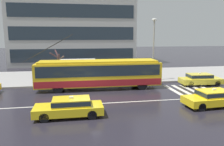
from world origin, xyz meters
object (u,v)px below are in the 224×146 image
at_px(trolleybus, 99,73).
at_px(pedestrian_approaching_curb, 120,74).
at_px(street_lamp, 154,45).
at_px(taxi_oncoming_far, 212,97).
at_px(pedestrian_at_shelter, 68,68).
at_px(street_tree_bare, 59,65).
at_px(taxi_ahead_of_bus, 200,79).
at_px(bus_shelter, 78,65).
at_px(taxi_oncoming_near, 70,106).

bearing_deg(trolleybus, pedestrian_approaching_curb, 38.41).
bearing_deg(street_lamp, pedestrian_approaching_curb, -178.14).
bearing_deg(taxi_oncoming_far, pedestrian_at_shelter, 136.40).
xyz_separation_m(trolleybus, street_tree_bare, (-4.29, 4.72, 0.35)).
xyz_separation_m(taxi_ahead_of_bus, pedestrian_approaching_curb, (-8.40, 2.38, 0.39)).
xyz_separation_m(trolleybus, taxi_oncoming_far, (7.93, -6.99, -0.90)).
relative_size(bus_shelter, pedestrian_approaching_curb, 2.42).
relative_size(taxi_ahead_of_bus, taxi_oncoming_far, 1.05).
height_order(bus_shelter, street_tree_bare, street_tree_bare).
xyz_separation_m(pedestrian_at_shelter, street_tree_bare, (-1.11, 1.14, 0.22)).
distance_m(taxi_oncoming_near, street_lamp, 13.77).
xyz_separation_m(pedestrian_approaching_curb, street_tree_bare, (-6.90, 2.65, 0.85)).
bearing_deg(pedestrian_approaching_curb, taxi_oncoming_far, -59.60).
distance_m(taxi_oncoming_near, taxi_oncoming_far, 10.70).
relative_size(taxi_oncoming_near, street_lamp, 0.64).
height_order(trolleybus, taxi_oncoming_far, trolleybus).
height_order(taxi_oncoming_near, street_lamp, street_lamp).
distance_m(taxi_ahead_of_bus, pedestrian_at_shelter, 14.75).
xyz_separation_m(trolleybus, pedestrian_approaching_curb, (2.61, 2.07, -0.51)).
relative_size(trolleybus, pedestrian_at_shelter, 6.76).
relative_size(taxi_oncoming_near, bus_shelter, 1.16).
bearing_deg(taxi_oncoming_near, bus_shelter, 85.96).
distance_m(pedestrian_at_shelter, pedestrian_approaching_curb, 6.01).
distance_m(taxi_oncoming_near, bus_shelter, 10.68).
bearing_deg(trolleybus, taxi_oncoming_near, -110.73).
relative_size(pedestrian_approaching_curb, street_lamp, 0.23).
relative_size(taxi_ahead_of_bus, street_tree_bare, 1.28).
xyz_separation_m(trolleybus, street_lamp, (6.50, 2.20, 2.70)).
height_order(taxi_oncoming_far, pedestrian_at_shelter, pedestrian_at_shelter).
bearing_deg(taxi_oncoming_far, taxi_ahead_of_bus, 65.20).
relative_size(taxi_oncoming_far, pedestrian_approaching_curb, 2.66).
bearing_deg(pedestrian_approaching_curb, taxi_oncoming_near, -119.81).
bearing_deg(trolleybus, bus_shelter, 122.01).
relative_size(taxi_ahead_of_bus, pedestrian_at_shelter, 2.29).
relative_size(pedestrian_at_shelter, street_tree_bare, 0.56).
xyz_separation_m(taxi_oncoming_near, pedestrian_at_shelter, (-0.41, 10.91, 1.02)).
distance_m(taxi_ahead_of_bus, street_tree_bare, 16.16).
xyz_separation_m(taxi_ahead_of_bus, pedestrian_at_shelter, (-14.19, 3.89, 1.02)).
height_order(taxi_ahead_of_bus, street_lamp, street_lamp).
xyz_separation_m(taxi_oncoming_near, bus_shelter, (0.75, 10.57, 1.34)).
relative_size(bus_shelter, street_lamp, 0.55).
xyz_separation_m(trolleybus, taxi_ahead_of_bus, (11.01, -0.31, -0.90)).
xyz_separation_m(taxi_oncoming_near, street_lamp, (9.28, 9.52, 3.60)).
height_order(trolleybus, street_tree_bare, trolleybus).
bearing_deg(street_tree_bare, taxi_oncoming_far, -43.81).
relative_size(taxi_oncoming_near, pedestrian_at_shelter, 2.29).
relative_size(taxi_oncoming_near, pedestrian_approaching_curb, 2.80).
relative_size(taxi_ahead_of_bus, bus_shelter, 1.16).
distance_m(trolleybus, taxi_ahead_of_bus, 11.05).
height_order(trolleybus, street_lamp, street_lamp).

